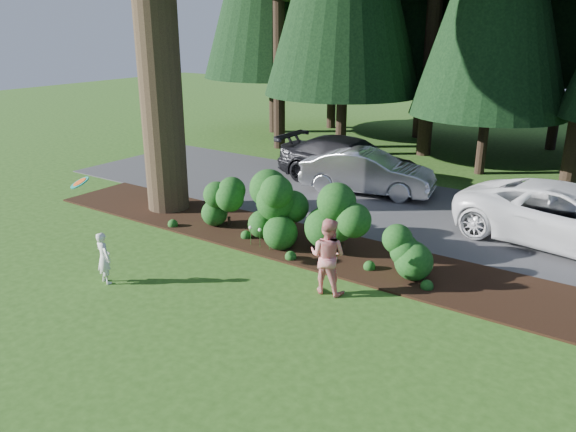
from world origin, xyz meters
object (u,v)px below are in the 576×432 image
at_px(car_white_suv, 571,218).
at_px(frisbee, 80,183).
at_px(car_dark_suv, 350,161).
at_px(adult, 328,256).
at_px(child, 104,258).
at_px(car_silver_wagon, 367,172).

xyz_separation_m(car_white_suv, frisbee, (-8.98, -7.76, 1.27)).
bearing_deg(car_dark_suv, adult, -154.80).
xyz_separation_m(child, adult, (4.26, 2.39, 0.24)).
bearing_deg(frisbee, adult, 21.98).
xyz_separation_m(car_silver_wagon, frisbee, (-2.57, -9.13, 1.33)).
xyz_separation_m(car_silver_wagon, child, (-1.61, -9.42, -0.16)).
bearing_deg(car_white_suv, car_dark_suv, 82.16).
height_order(car_silver_wagon, car_dark_suv, car_dark_suv).
xyz_separation_m(car_white_suv, child, (-8.02, -8.05, -0.22)).
relative_size(car_silver_wagon, child, 3.72).
height_order(adult, frisbee, frisbee).
xyz_separation_m(car_silver_wagon, car_white_suv, (6.41, -1.37, 0.05)).
relative_size(car_white_suv, frisbee, 11.45).
bearing_deg(child, car_silver_wagon, -88.63).
xyz_separation_m(car_white_suv, car_dark_suv, (-7.51, 2.20, 0.01)).
xyz_separation_m(car_dark_suv, adult, (3.74, -7.86, 0.01)).
bearing_deg(adult, frisbee, 16.26).
height_order(child, frisbee, frisbee).
bearing_deg(adult, car_white_suv, -129.32).
height_order(car_white_suv, child, car_white_suv).
xyz_separation_m(child, frisbee, (-0.96, 0.29, 1.49)).
distance_m(car_white_suv, frisbee, 11.94).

